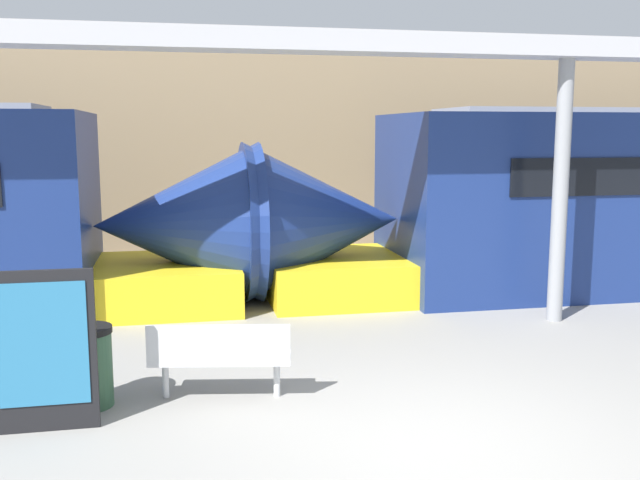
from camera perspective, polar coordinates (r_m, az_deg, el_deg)
The scene contains 7 objects.
ground_plane at distance 6.77m, azimuth 9.28°, elevation -15.88°, with size 60.00×60.00×0.00m, color gray.
station_wall at distance 15.67m, azimuth -3.30°, elevation 7.57°, with size 56.00×0.20×5.00m, color #9E8460.
bench_near at distance 7.61m, azimuth -8.01°, elevation -9.03°, with size 1.53×0.68×0.84m.
trash_bin at distance 7.78m, azimuth -18.09°, elevation -9.59°, with size 0.52×0.52×0.83m.
poster_board at distance 7.18m, azimuth -21.24°, elevation -8.26°, with size 0.95×0.07×1.55m.
support_column_near at distance 11.00m, azimuth 18.67°, elevation 3.61°, with size 0.23×0.23×3.83m, color gray.
canopy_beam at distance 11.03m, azimuth 19.20°, elevation 14.30°, with size 28.00×0.60×0.28m, color #B7B7BC.
Camera 1 is at (-2.24, -5.74, 2.80)m, focal length 40.00 mm.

